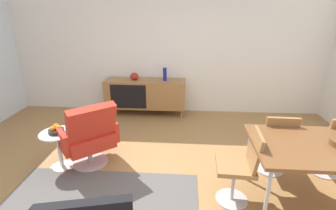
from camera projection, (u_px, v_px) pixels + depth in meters
ground_plane at (151, 188)px, 3.03m from camera, size 8.32×8.32×0.00m
wall_back at (167, 43)px, 4.95m from camera, size 6.80×0.12×2.80m
sideboard at (145, 94)px, 5.04m from camera, size 1.60×0.45×0.72m
vase_cobalt at (165, 74)px, 4.87m from camera, size 0.07×0.07×0.25m
vase_sculptural_dark at (134, 76)px, 4.93m from camera, size 0.17×0.17×0.15m
dining_table at (333, 149)px, 2.52m from camera, size 1.60×0.90×0.74m
dining_chair_near_window at (241, 165)px, 2.66m from camera, size 0.44×0.42×0.86m
dining_chair_back_right at (334, 143)px, 3.10m from camera, size 0.43×0.45×0.86m
dining_chair_back_left at (275, 141)px, 3.15m from camera, size 0.41×0.43×0.86m
lounge_chair_red at (89, 135)px, 3.31m from camera, size 0.91×0.90×0.95m
side_table_round at (59, 146)px, 3.32m from camera, size 0.44×0.44×0.52m
fruit_bowl at (56, 130)px, 3.24m from camera, size 0.20×0.20×0.11m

